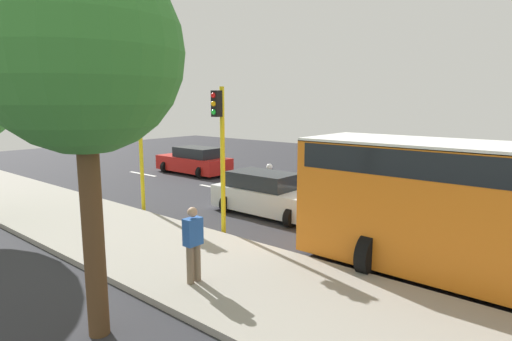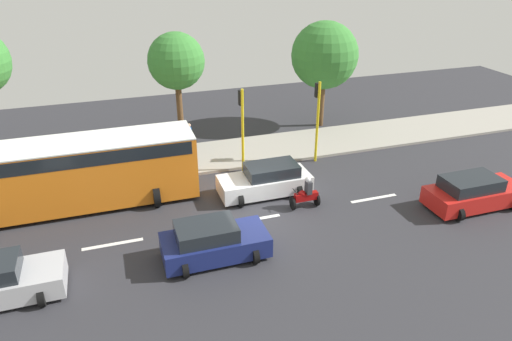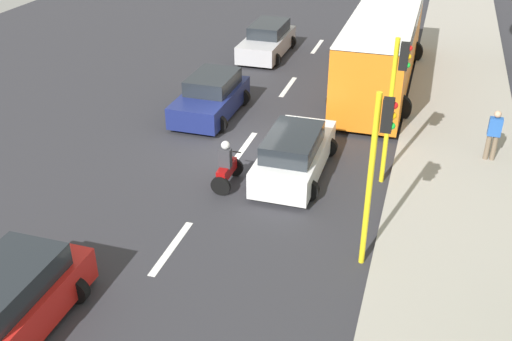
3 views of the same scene
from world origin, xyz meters
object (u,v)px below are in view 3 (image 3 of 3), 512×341
object	(u,v)px
car_silver	(267,41)
pedestrian_near_signal	(494,134)
city_bus	(383,43)
traffic_light_corner	(395,92)
car_white	(294,154)
car_dark_blue	(211,97)
traffic_light_midblock	(377,158)
car_red	(1,311)
motorcycle	(227,167)

from	to	relation	value
car_silver	pedestrian_near_signal	world-z (taller)	pedestrian_near_signal
city_bus	traffic_light_corner	xyz separation A→B (m)	(1.19, -8.34, 1.08)
car_white	car_dark_blue	size ratio (longest dim) A/B	1.08
car_white	traffic_light_corner	distance (m)	3.58
car_white	traffic_light_midblock	bearing A→B (deg)	-54.06
car_red	city_bus	world-z (taller)	city_bus
city_bus	traffic_light_corner	world-z (taller)	traffic_light_corner
car_dark_blue	motorcycle	distance (m)	5.44
car_silver	traffic_light_corner	bearing A→B (deg)	-57.51
car_dark_blue	traffic_light_corner	xyz separation A→B (m)	(6.93, -3.25, 2.22)
car_silver	pedestrian_near_signal	bearing A→B (deg)	-40.91
car_silver	car_red	xyz separation A→B (m)	(0.07, -19.84, 0.00)
city_bus	car_red	bearing A→B (deg)	-108.17
city_bus	pedestrian_near_signal	world-z (taller)	city_bus
traffic_light_corner	traffic_light_midblock	bearing A→B (deg)	-90.00
motorcycle	pedestrian_near_signal	bearing A→B (deg)	26.85
city_bus	traffic_light_midblock	size ratio (longest dim) A/B	2.44
car_red	traffic_light_corner	size ratio (longest dim) A/B	1.01
pedestrian_near_signal	traffic_light_corner	size ratio (longest dim) A/B	0.38
city_bus	motorcycle	distance (m)	10.60
car_red	traffic_light_midblock	xyz separation A→B (m)	(6.86, 4.76, 2.22)
car_dark_blue	car_red	distance (m)	12.20
car_white	pedestrian_near_signal	bearing A→B (deg)	23.60
motorcycle	traffic_light_midblock	world-z (taller)	traffic_light_midblock
traffic_light_corner	traffic_light_midblock	distance (m)	4.19
car_silver	motorcycle	bearing A→B (deg)	-79.22
motorcycle	city_bus	bearing A→B (deg)	71.41
traffic_light_corner	car_white	bearing A→B (deg)	-172.86
motorcycle	traffic_light_corner	distance (m)	5.35
pedestrian_near_signal	traffic_light_corner	distance (m)	4.23
motorcycle	traffic_light_corner	xyz separation A→B (m)	(4.54, 1.65, 2.29)
traffic_light_midblock	pedestrian_near_signal	bearing A→B (deg)	64.35
motorcycle	car_white	bearing A→B (deg)	36.42
car_silver	traffic_light_midblock	bearing A→B (deg)	-65.31
car_dark_blue	city_bus	size ratio (longest dim) A/B	0.37
car_dark_blue	traffic_light_midblock	world-z (taller)	traffic_light_midblock
car_silver	traffic_light_corner	xyz separation A→B (m)	(6.93, -10.88, 2.22)
traffic_light_corner	car_red	bearing A→B (deg)	-127.46
car_dark_blue	traffic_light_corner	size ratio (longest dim) A/B	0.90
traffic_light_corner	car_silver	bearing A→B (deg)	122.49
car_white	city_bus	world-z (taller)	city_bus
car_red	car_white	bearing A→B (deg)	64.66
car_red	city_bus	xyz separation A→B (m)	(5.68, 17.29, 1.13)
car_dark_blue	traffic_light_midblock	distance (m)	10.40
city_bus	car_white	bearing A→B (deg)	-100.43
car_silver	city_bus	xyz separation A→B (m)	(5.74, -2.55, 1.13)
motorcycle	car_dark_blue	bearing A→B (deg)	115.97
car_white	car_red	bearing A→B (deg)	-115.34
car_dark_blue	car_red	bearing A→B (deg)	-89.70
traffic_light_corner	city_bus	bearing A→B (deg)	98.10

